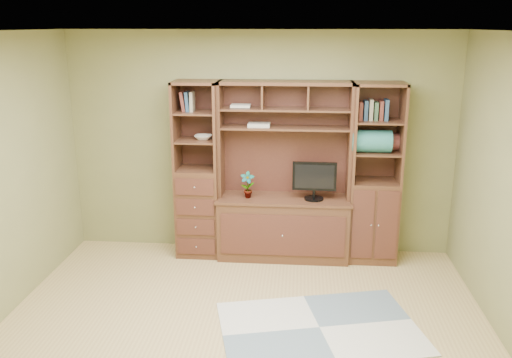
# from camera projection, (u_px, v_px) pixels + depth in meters

# --- Properties ---
(room) EXTENTS (4.60, 4.10, 2.64)m
(room) POSITION_uv_depth(u_px,v_px,m) (241.00, 196.00, 4.43)
(room) COLOR tan
(room) RESTS_ON ground
(center_hutch) EXTENTS (1.54, 0.53, 2.05)m
(center_hutch) POSITION_uv_depth(u_px,v_px,m) (284.00, 173.00, 6.15)
(center_hutch) COLOR #4A2A1A
(center_hutch) RESTS_ON ground
(left_tower) EXTENTS (0.50, 0.45, 2.05)m
(left_tower) POSITION_uv_depth(u_px,v_px,m) (198.00, 170.00, 6.27)
(left_tower) COLOR #4A2A1A
(left_tower) RESTS_ON ground
(right_tower) EXTENTS (0.55, 0.45, 2.05)m
(right_tower) POSITION_uv_depth(u_px,v_px,m) (375.00, 174.00, 6.10)
(right_tower) COLOR #4A2A1A
(right_tower) RESTS_ON ground
(rug) EXTENTS (2.00, 1.57, 0.01)m
(rug) POSITION_uv_depth(u_px,v_px,m) (319.00, 328.00, 4.90)
(rug) COLOR #999E9E
(rug) RESTS_ON ground
(monitor) EXTENTS (0.50, 0.24, 0.60)m
(monitor) POSITION_uv_depth(u_px,v_px,m) (315.00, 174.00, 6.08)
(monitor) COLOR black
(monitor) RESTS_ON center_hutch
(orchid) EXTENTS (0.16, 0.11, 0.31)m
(orchid) POSITION_uv_depth(u_px,v_px,m) (247.00, 185.00, 6.19)
(orchid) COLOR #B1463C
(orchid) RESTS_ON center_hutch
(magazines) EXTENTS (0.25, 0.18, 0.04)m
(magazines) POSITION_uv_depth(u_px,v_px,m) (259.00, 125.00, 6.11)
(magazines) COLOR #B6AE9B
(magazines) RESTS_ON center_hutch
(bowl) EXTENTS (0.20, 0.20, 0.05)m
(bowl) POSITION_uv_depth(u_px,v_px,m) (203.00, 137.00, 6.16)
(bowl) COLOR silver
(bowl) RESTS_ON left_tower
(blanket_teal) EXTENTS (0.43, 0.25, 0.25)m
(blanket_teal) POSITION_uv_depth(u_px,v_px,m) (372.00, 141.00, 5.95)
(blanket_teal) COLOR #2A6F69
(blanket_teal) RESTS_ON right_tower
(blanket_red) EXTENTS (0.34, 0.19, 0.19)m
(blanket_red) POSITION_uv_depth(u_px,v_px,m) (384.00, 142.00, 6.07)
(blanket_red) COLOR brown
(blanket_red) RESTS_ON right_tower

